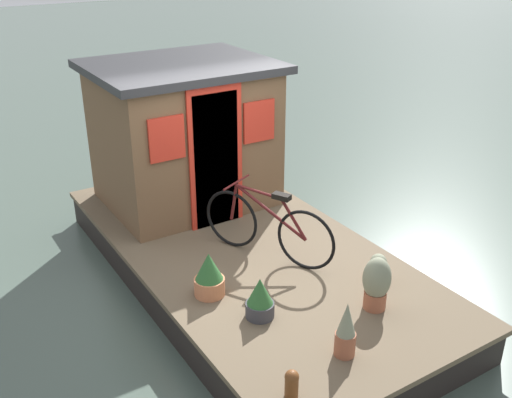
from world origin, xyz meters
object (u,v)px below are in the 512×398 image
bicycle (267,226)px  mooring_bollard (292,383)px  potted_plant_lavender (260,299)px  houseboat_cabin (184,134)px  potted_plant_mint (346,331)px  potted_plant_rosemary (376,283)px  potted_plant_basil (209,275)px  potted_plant_fern (378,268)px

bicycle → mooring_bollard: (-1.97, 1.05, -0.25)m
potted_plant_lavender → mooring_bollard: (-1.04, 0.37, -0.06)m
houseboat_cabin → potted_plant_mint: size_ratio=4.25×
potted_plant_mint → potted_plant_rosemary: potted_plant_rosemary is taller
houseboat_cabin → mooring_bollard: size_ratio=8.90×
bicycle → potted_plant_rosemary: (-1.41, -0.35, -0.10)m
potted_plant_mint → mooring_bollard: (-0.17, 0.70, -0.12)m
potted_plant_basil → potted_plant_lavender: bearing=-158.6°
bicycle → potted_plant_basil: 0.99m
bicycle → potted_plant_mint: (-1.79, 0.36, -0.13)m
houseboat_cabin → potted_plant_rosemary: 3.40m
potted_plant_rosemary → potted_plant_basil: size_ratio=1.18×
potted_plant_lavender → potted_plant_basil: potted_plant_basil is taller
potted_plant_lavender → potted_plant_fern: potted_plant_lavender is taller
houseboat_cabin → potted_plant_lavender: bearing=167.8°
potted_plant_mint → potted_plant_basil: potted_plant_mint is taller
potted_plant_rosemary → mooring_bollard: 1.52m
potted_plant_rosemary → potted_plant_basil: (1.08, 1.27, -0.06)m
bicycle → potted_plant_mint: size_ratio=2.85×
potted_plant_mint → potted_plant_fern: (0.73, -1.06, -0.09)m
potted_plant_fern → potted_plant_basil: 1.78m
potted_plant_basil → potted_plant_fern: bearing=-114.5°
potted_plant_lavender → houseboat_cabin: bearing=-12.2°
potted_plant_rosemary → potted_plant_fern: (0.34, -0.35, -0.12)m
potted_plant_mint → houseboat_cabin: bearing=-4.3°
bicycle → potted_plant_mint: 1.83m
bicycle → potted_plant_basil: size_ratio=3.19×
houseboat_cabin → mooring_bollard: 4.07m
potted_plant_rosemary → potted_plant_basil: potted_plant_rosemary is taller
bicycle → potted_plant_basil: (-0.33, 0.92, -0.16)m
potted_plant_rosemary → potted_plant_mint: bearing=118.6°
houseboat_cabin → mooring_bollard: (-3.86, 0.98, -0.82)m
potted_plant_mint → potted_plant_rosemary: (0.39, -0.71, 0.03)m
potted_plant_rosemary → potted_plant_fern: size_ratio=1.72×
bicycle → potted_plant_mint: bicycle is taller
houseboat_cabin → bicycle: 1.98m
potted_plant_fern → mooring_bollard: bearing=117.1°
potted_plant_mint → potted_plant_fern: bearing=-55.5°
potted_plant_mint → potted_plant_rosemary: bearing=-61.4°
houseboat_cabin → potted_plant_rosemary: (-3.31, -0.43, -0.67)m
potted_plant_mint → potted_plant_fern: 1.29m
potted_plant_rosemary → houseboat_cabin: bearing=7.4°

